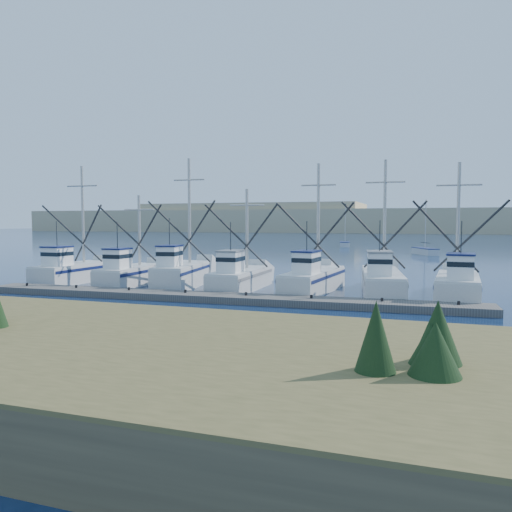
{
  "coord_description": "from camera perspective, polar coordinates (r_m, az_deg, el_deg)",
  "views": [
    {
      "loc": [
        6.02,
        -21.71,
        4.91
      ],
      "look_at": [
        -3.91,
        8.0,
        2.72
      ],
      "focal_mm": 35.0,
      "sensor_mm": 36.0,
      "label": 1
    }
  ],
  "objects": [
    {
      "name": "dune_ridge",
      "position": [
        231.79,
        17.03,
        3.85
      ],
      "size": [
        360.0,
        60.0,
        10.0
      ],
      "primitive_type": "cube",
      "color": "tan",
      "rests_on": "ground"
    },
    {
      "name": "sailboat_far",
      "position": [
        97.25,
        10.11,
        1.34
      ],
      "size": [
        2.43,
        4.96,
        8.1
      ],
      "rotation": [
        0.0,
        0.0,
        0.13
      ],
      "color": "silver",
      "rests_on": "ground"
    },
    {
      "name": "ground",
      "position": [
        23.06,
        2.95,
        -8.31
      ],
      "size": [
        500.0,
        500.0,
        0.0
      ],
      "primitive_type": "plane",
      "color": "#0D1F3D",
      "rests_on": "ground"
    },
    {
      "name": "floating_dock",
      "position": [
        30.96,
        -4.7,
        -4.75
      ],
      "size": [
        32.07,
        3.27,
        0.43
      ],
      "primitive_type": "cube",
      "rotation": [
        0.0,
        0.0,
        0.04
      ],
      "color": "#605C56",
      "rests_on": "ground"
    },
    {
      "name": "sailboat_near",
      "position": [
        77.51,
        18.74,
        0.52
      ],
      "size": [
        3.91,
        6.06,
        8.1
      ],
      "rotation": [
        0.0,
        0.0,
        0.41
      ],
      "color": "silver",
      "rests_on": "ground"
    },
    {
      "name": "trawler_fleet",
      "position": [
        35.39,
        -0.72,
        -2.42
      ],
      "size": [
        31.58,
        9.37,
        9.65
      ],
      "color": "silver",
      "rests_on": "ground"
    }
  ]
}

